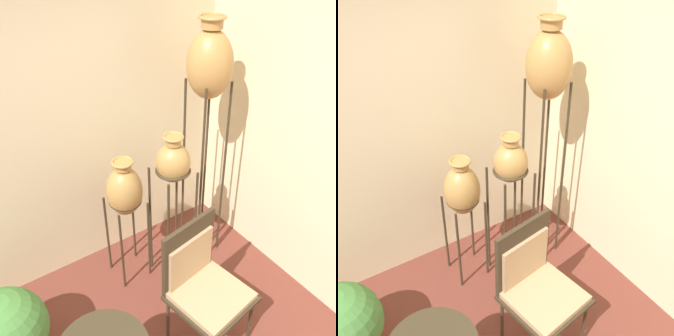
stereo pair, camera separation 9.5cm
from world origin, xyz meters
The scene contains 6 objects.
wall_back centered at (0.00, 1.80, 1.35)m, with size 7.53×0.06×2.70m.
vase_stand_tall centered at (1.34, 1.29, 1.74)m, with size 0.34×0.34×2.11m.
vase_stand_medium centered at (0.95, 1.19, 1.10)m, with size 0.28×0.28×1.37m.
vase_stand_short centered at (0.64, 1.39, 0.88)m, with size 0.28×0.28×1.16m.
chair centered at (0.76, 0.56, 0.58)m, with size 0.56×0.55×1.01m.
potted_plant centered at (-0.45, 1.10, 0.34)m, with size 0.55×0.55×0.66m.
Camera 2 is at (-0.37, -0.84, 2.71)m, focal length 42.00 mm.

